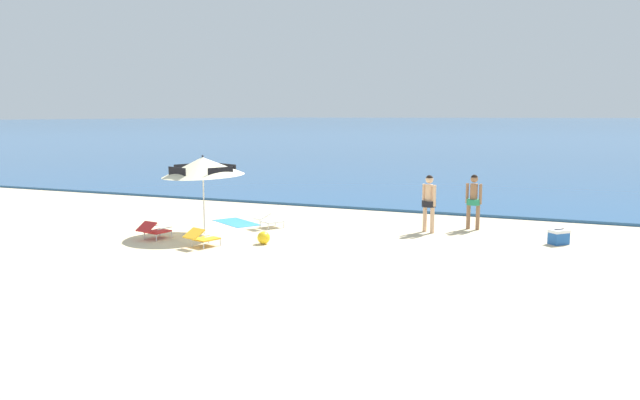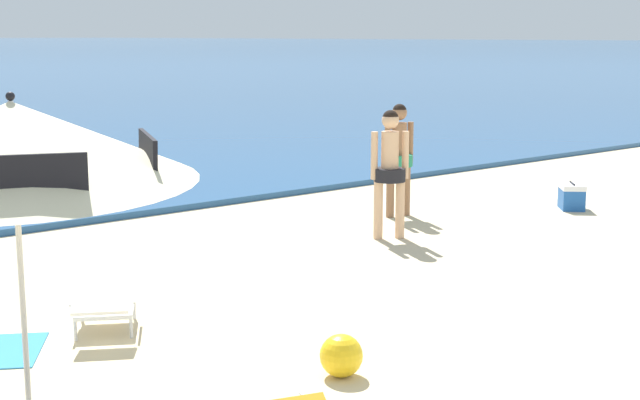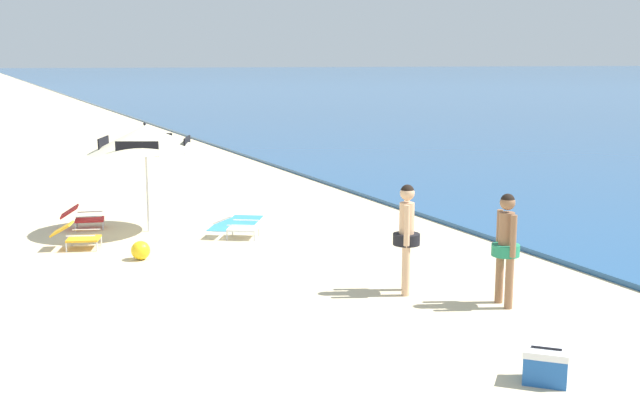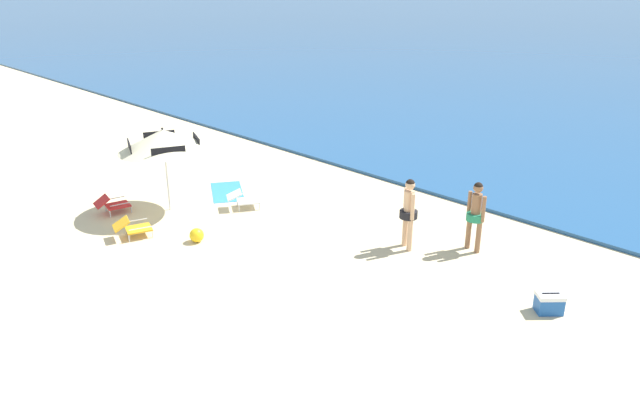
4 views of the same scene
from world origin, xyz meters
TOP-DOWN VIEW (x-y plane):
  - beach_umbrella_striped_main at (-4.77, 3.58)m, footprint 3.43×3.43m
  - lounge_chair_facing_sea at (-3.43, 5.12)m, footprint 0.90×1.02m
  - person_standing_near_shore at (2.50, 7.33)m, footprint 0.50×0.42m
  - person_standing_beside at (1.34, 6.32)m, footprint 0.46×0.42m
  - cooler_box at (5.00, 5.99)m, footprint 0.59×0.60m
  - beach_ball at (-2.46, 2.94)m, footprint 0.35×0.35m

SIDE VIEW (x-z plane):
  - beach_ball at x=-2.46m, z-range 0.00..0.35m
  - cooler_box at x=5.00m, z-range -0.01..0.42m
  - lounge_chair_facing_sea at x=-3.43m, z-range 0.02..0.53m
  - person_standing_near_shore at x=2.50m, z-range 0.13..1.83m
  - person_standing_beside at x=1.34m, z-range 0.14..1.87m
  - beach_umbrella_striped_main at x=-4.77m, z-range 0.83..3.17m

